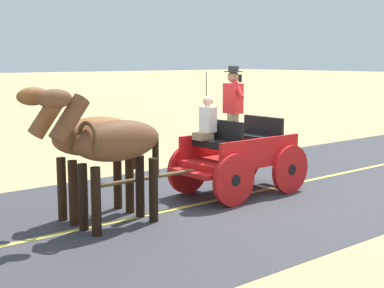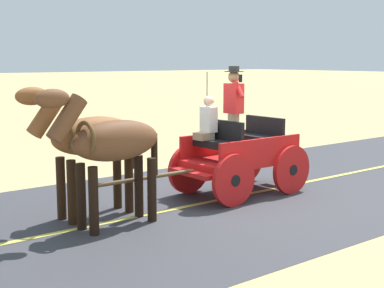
# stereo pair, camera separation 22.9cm
# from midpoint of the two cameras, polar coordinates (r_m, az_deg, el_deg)

# --- Properties ---
(ground_plane) EXTENTS (200.00, 200.00, 0.00)m
(ground_plane) POSITION_cam_midpoint_polar(r_m,az_deg,el_deg) (10.77, 5.11, -5.44)
(ground_plane) COLOR tan
(road_surface) EXTENTS (6.25, 160.00, 0.01)m
(road_surface) POSITION_cam_midpoint_polar(r_m,az_deg,el_deg) (10.77, 5.11, -5.42)
(road_surface) COLOR #38383D
(road_surface) RESTS_ON ground
(road_centre_stripe) EXTENTS (0.12, 160.00, 0.00)m
(road_centre_stripe) POSITION_cam_midpoint_polar(r_m,az_deg,el_deg) (10.77, 5.11, -5.39)
(road_centre_stripe) COLOR #DBCC4C
(road_centre_stripe) RESTS_ON road_surface
(horse_drawn_carriage) EXTENTS (1.44, 4.50, 2.50)m
(horse_drawn_carriage) POSITION_cam_midpoint_polar(r_m,az_deg,el_deg) (10.84, 5.27, -0.94)
(horse_drawn_carriage) COLOR red
(horse_drawn_carriage) RESTS_ON ground
(horse_near_side) EXTENTS (0.65, 2.13, 2.21)m
(horse_near_side) POSITION_cam_midpoint_polar(r_m,az_deg,el_deg) (8.66, -7.66, -0.01)
(horse_near_side) COLOR brown
(horse_near_side) RESTS_ON ground
(horse_off_side) EXTENTS (0.63, 2.13, 2.21)m
(horse_off_side) POSITION_cam_midpoint_polar(r_m,az_deg,el_deg) (9.26, -9.89, 0.50)
(horse_off_side) COLOR brown
(horse_off_side) RESTS_ON ground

